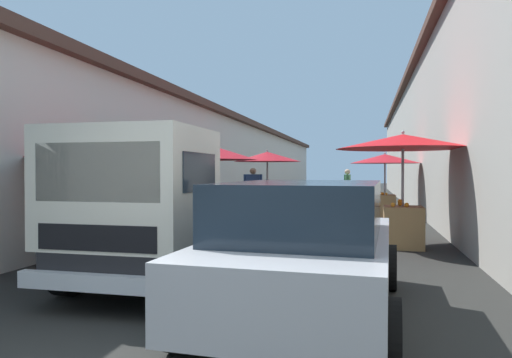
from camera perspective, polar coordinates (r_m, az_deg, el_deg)
name	(u,v)px	position (r m, az deg, el deg)	size (l,w,h in m)	color
ground	(312,216)	(16.24, 6.93, -4.55)	(90.00, 90.00, 0.00)	#282826
building_left_whitewash	(152,161)	(20.37, -12.59, 2.14)	(49.80, 7.50, 3.95)	beige
fruit_stall_far_right	(385,167)	(16.66, 15.54, 1.39)	(2.38, 2.38, 2.22)	#9E9EA3
fruit_stall_near_left	(403,156)	(10.08, 17.54, 2.65)	(2.75, 2.75, 2.40)	#9E9EA3
fruit_stall_mid_lane	(267,169)	(14.88, 1.41, 1.29)	(2.15, 2.15, 2.26)	#9E9EA3
fruit_stall_far_left	(105,163)	(8.38, -17.98, 1.88)	(2.55, 2.55, 2.20)	#9E9EA3
fruit_stall_near_right	(210,162)	(11.36, -5.63, 2.04)	(2.34, 2.34, 2.28)	#9E9EA3
hatchback_car	(306,248)	(5.11, 6.13, -8.36)	(3.99, 2.07, 1.45)	#ADAFB5
delivery_truck	(157,210)	(6.46, -12.06, -3.71)	(4.93, 1.98, 2.08)	black
vendor_by_crates	(347,186)	(19.44, 11.12, -0.85)	(0.65, 0.25, 1.64)	navy
vendor_in_shade	(253,188)	(16.23, -0.38, -1.10)	(0.25, 0.66, 1.68)	#665B4C
plastic_stool	(195,215)	(13.36, -7.46, -4.35)	(0.30, 0.30, 0.43)	red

